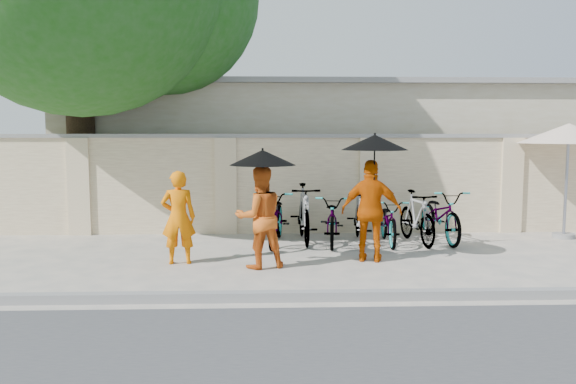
{
  "coord_description": "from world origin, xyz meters",
  "views": [
    {
      "loc": [
        -0.12,
        -8.54,
        2.09
      ],
      "look_at": [
        0.21,
        0.91,
        1.1
      ],
      "focal_mm": 35.0,
      "sensor_mm": 36.0,
      "label": 1
    }
  ],
  "objects_px": {
    "monk_left": "(178,217)",
    "monk_right": "(371,211)",
    "monk_center": "(260,217)",
    "patio_umbrella": "(569,135)"
  },
  "relations": [
    {
      "from": "monk_center",
      "to": "patio_umbrella",
      "type": "distance_m",
      "value": 6.61
    },
    {
      "from": "monk_left",
      "to": "monk_right",
      "type": "bearing_deg",
      "value": 174.14
    },
    {
      "from": "monk_left",
      "to": "monk_right",
      "type": "xyz_separation_m",
      "value": [
        3.12,
        0.05,
        0.08
      ]
    },
    {
      "from": "monk_right",
      "to": "patio_umbrella",
      "type": "relative_size",
      "value": 0.72
    },
    {
      "from": "monk_left",
      "to": "monk_center",
      "type": "distance_m",
      "value": 1.35
    },
    {
      "from": "monk_center",
      "to": "monk_left",
      "type": "bearing_deg",
      "value": -31.56
    },
    {
      "from": "monk_left",
      "to": "monk_center",
      "type": "bearing_deg",
      "value": 159.34
    },
    {
      "from": "monk_center",
      "to": "monk_right",
      "type": "bearing_deg",
      "value": 173.95
    },
    {
      "from": "monk_left",
      "to": "patio_umbrella",
      "type": "relative_size",
      "value": 0.65
    },
    {
      "from": "monk_left",
      "to": "patio_umbrella",
      "type": "xyz_separation_m",
      "value": [
        7.37,
        1.98,
        1.31
      ]
    }
  ]
}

